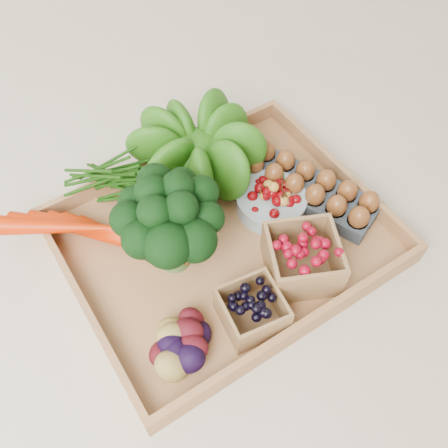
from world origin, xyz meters
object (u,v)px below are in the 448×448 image
broccoli (172,237)px  cherry_bowl (271,202)px  egg_carton (308,192)px  tray (224,241)px

broccoli → cherry_bowl: (0.21, 0.00, -0.05)m
broccoli → egg_carton: 0.29m
broccoli → egg_carton: size_ratio=0.69×
tray → broccoli: bearing=175.0°
broccoli → cherry_bowl: 0.22m
tray → broccoli: broccoli is taller
tray → cherry_bowl: cherry_bowl is taller
cherry_bowl → egg_carton: size_ratio=0.50×
broccoli → cherry_bowl: broccoli is taller
tray → broccoli: (-0.10, 0.01, 0.08)m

